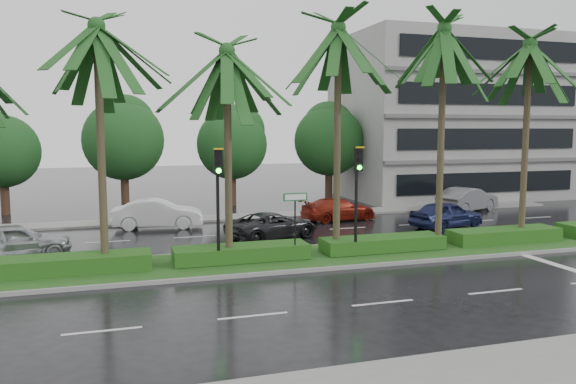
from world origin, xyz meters
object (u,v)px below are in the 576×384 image
object	(u,v)px
car_darkgrey	(273,225)
car_blue	(447,214)
car_silver	(14,241)
car_white	(158,214)
car_red	(339,209)
signal_median_left	(218,190)
street_sign	(295,209)
car_grey	(467,200)

from	to	relation	value
car_darkgrey	car_blue	xyz separation A→B (m)	(9.50, 0.05, 0.08)
car_silver	car_white	world-z (taller)	car_white
car_red	car_blue	size ratio (longest dim) A/B	1.05
car_darkgrey	car_red	distance (m)	6.38
car_darkgrey	car_red	size ratio (longest dim) A/B	1.03
signal_median_left	car_darkgrey	bearing A→B (deg)	56.24
car_white	street_sign	bearing A→B (deg)	-147.14
car_grey	car_silver	bearing A→B (deg)	80.59
car_red	car_silver	bearing A→B (deg)	99.93
car_darkgrey	car_blue	world-z (taller)	car_blue
signal_median_left	car_blue	bearing A→B (deg)	22.14
car_darkgrey	car_grey	bearing A→B (deg)	-92.02
signal_median_left	car_white	world-z (taller)	signal_median_left
street_sign	car_grey	bearing A→B (deg)	33.95
car_white	car_red	world-z (taller)	car_white
car_darkgrey	car_blue	bearing A→B (deg)	-110.29
car_white	car_darkgrey	world-z (taller)	car_white
street_sign	car_grey	size ratio (longest dim) A/B	0.56
car_red	car_grey	world-z (taller)	car_grey
car_red	car_darkgrey	bearing A→B (deg)	120.82
signal_median_left	car_grey	size ratio (longest dim) A/B	0.94
car_white	car_red	distance (m)	10.01
car_white	car_blue	xyz separation A→B (m)	(14.50, -4.39, -0.05)
car_white	car_silver	bearing A→B (deg)	140.21
signal_median_left	car_red	xyz separation A→B (m)	(8.50, 9.20, -2.36)
car_red	signal_median_left	bearing A→B (deg)	129.68
signal_median_left	car_silver	world-z (taller)	signal_median_left
street_sign	car_darkgrey	xyz separation A→B (m)	(0.50, 5.05, -1.49)
car_red	car_grey	bearing A→B (deg)	-92.85
signal_median_left	car_silver	size ratio (longest dim) A/B	1.02
signal_median_left	car_grey	bearing A→B (deg)	29.61
signal_median_left	car_red	world-z (taller)	signal_median_left
signal_median_left	car_darkgrey	xyz separation A→B (m)	(3.50, 5.24, -2.37)
car_grey	car_white	bearing A→B (deg)	68.32
street_sign	signal_median_left	bearing A→B (deg)	-176.53
street_sign	car_blue	size ratio (longest dim) A/B	0.62
car_silver	car_red	bearing A→B (deg)	-84.26
street_sign	car_silver	world-z (taller)	street_sign
street_sign	car_blue	distance (m)	11.32
car_silver	car_blue	world-z (taller)	car_silver
street_sign	car_white	size ratio (longest dim) A/B	0.56
car_silver	car_grey	xyz separation A→B (m)	(25.00, 5.80, 0.04)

